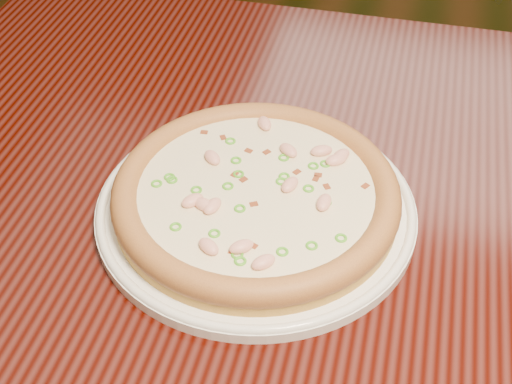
# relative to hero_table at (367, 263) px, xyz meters

# --- Properties ---
(ground) EXTENTS (9.00, 9.00, 0.00)m
(ground) POSITION_rel_hero_table_xyz_m (0.07, 0.73, -0.65)
(ground) COLOR black
(hero_table) EXTENTS (1.20, 0.80, 0.75)m
(hero_table) POSITION_rel_hero_table_xyz_m (0.00, 0.00, 0.00)
(hero_table) COLOR black
(hero_table) RESTS_ON ground
(plate) EXTENTS (0.33, 0.33, 0.02)m
(plate) POSITION_rel_hero_table_xyz_m (-0.12, -0.05, 0.11)
(plate) COLOR white
(plate) RESTS_ON hero_table
(pizza) EXTENTS (0.29, 0.29, 0.03)m
(pizza) POSITION_rel_hero_table_xyz_m (-0.12, -0.05, 0.13)
(pizza) COLOR gold
(pizza) RESTS_ON plate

